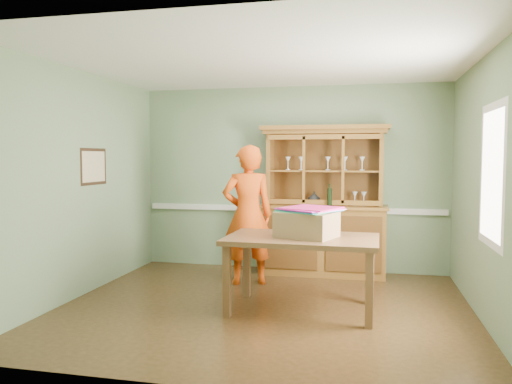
% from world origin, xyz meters
% --- Properties ---
extents(floor, '(4.50, 4.50, 0.00)m').
position_xyz_m(floor, '(0.00, 0.00, 0.00)').
color(floor, '#4F3219').
rests_on(floor, ground).
extents(ceiling, '(4.50, 4.50, 0.00)m').
position_xyz_m(ceiling, '(0.00, 0.00, 2.70)').
color(ceiling, white).
rests_on(ceiling, wall_back).
extents(wall_back, '(4.50, 0.00, 4.50)m').
position_xyz_m(wall_back, '(0.00, 2.00, 1.35)').
color(wall_back, gray).
rests_on(wall_back, floor).
extents(wall_left, '(0.00, 4.00, 4.00)m').
position_xyz_m(wall_left, '(-2.25, 0.00, 1.35)').
color(wall_left, gray).
rests_on(wall_left, floor).
extents(wall_right, '(0.00, 4.00, 4.00)m').
position_xyz_m(wall_right, '(2.25, 0.00, 1.35)').
color(wall_right, gray).
rests_on(wall_right, floor).
extents(wall_front, '(4.50, 0.00, 4.50)m').
position_xyz_m(wall_front, '(0.00, -2.00, 1.35)').
color(wall_front, gray).
rests_on(wall_front, floor).
extents(chair_rail, '(4.41, 0.05, 0.08)m').
position_xyz_m(chair_rail, '(0.00, 1.98, 0.90)').
color(chair_rail, white).
rests_on(chair_rail, wall_back).
extents(framed_map, '(0.03, 0.60, 0.46)m').
position_xyz_m(framed_map, '(-2.23, 0.30, 1.55)').
color(framed_map, black).
rests_on(framed_map, wall_left).
extents(window_panel, '(0.03, 0.96, 1.36)m').
position_xyz_m(window_panel, '(2.23, -0.30, 1.50)').
color(window_panel, white).
rests_on(window_panel, wall_right).
extents(china_hutch, '(1.80, 0.59, 2.11)m').
position_xyz_m(china_hutch, '(0.50, 1.76, 0.74)').
color(china_hutch, olive).
rests_on(china_hutch, floor).
extents(dining_table, '(1.64, 1.01, 0.81)m').
position_xyz_m(dining_table, '(0.42, -0.02, 0.71)').
color(dining_table, brown).
rests_on(dining_table, floor).
extents(cardboard_box, '(0.70, 0.63, 0.27)m').
position_xyz_m(cardboard_box, '(0.47, -0.02, 0.95)').
color(cardboard_box, '#956A4D').
rests_on(cardboard_box, dining_table).
extents(kite_stack, '(0.72, 0.72, 0.04)m').
position_xyz_m(kite_stack, '(0.49, 0.02, 1.10)').
color(kite_stack, '#3AC871').
rests_on(kite_stack, cardboard_box).
extents(person, '(0.77, 0.64, 1.82)m').
position_xyz_m(person, '(-0.43, 0.99, 0.91)').
color(person, '#DB490D').
rests_on(person, floor).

